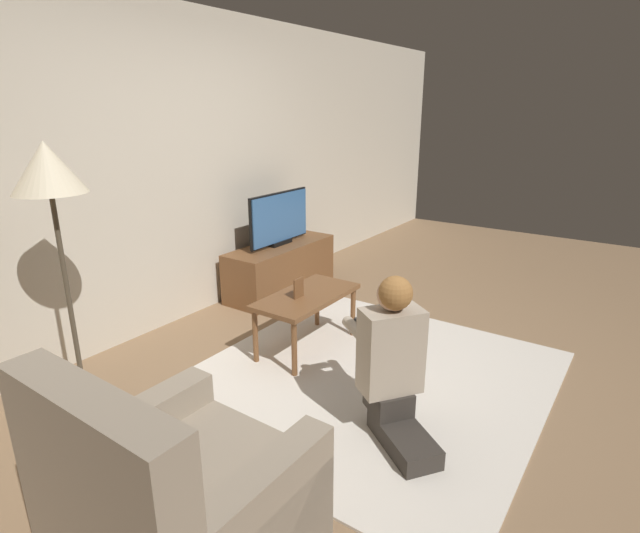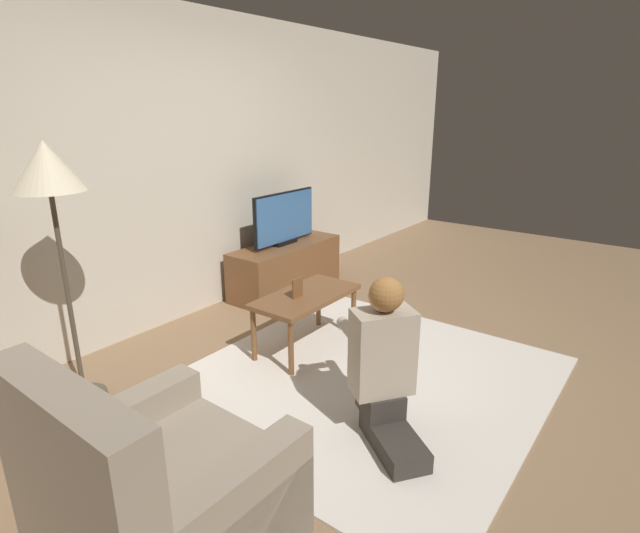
% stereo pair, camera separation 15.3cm
% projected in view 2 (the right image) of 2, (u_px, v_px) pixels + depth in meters
% --- Properties ---
extents(ground_plane, '(10.00, 10.00, 0.00)m').
position_uv_depth(ground_plane, '(366.00, 380.00, 3.46)').
color(ground_plane, '#896B4C').
extents(wall_back, '(10.00, 0.06, 2.60)m').
position_uv_depth(wall_back, '(174.00, 170.00, 4.17)').
color(wall_back, beige).
rests_on(wall_back, ground_plane).
extents(rug, '(2.37, 2.24, 0.02)m').
position_uv_depth(rug, '(366.00, 379.00, 3.46)').
color(rug, silver).
rests_on(rug, ground_plane).
extents(tv_stand, '(1.26, 0.45, 0.49)m').
position_uv_depth(tv_stand, '(286.00, 267.00, 5.07)').
color(tv_stand, brown).
rests_on(tv_stand, ground_plane).
extents(tv, '(0.85, 0.08, 0.52)m').
position_uv_depth(tv, '(285.00, 218.00, 4.92)').
color(tv, black).
rests_on(tv, tv_stand).
extents(coffee_table, '(0.87, 0.44, 0.46)m').
position_uv_depth(coffee_table, '(306.00, 301.00, 3.78)').
color(coffee_table, brown).
rests_on(coffee_table, ground_plane).
extents(floor_lamp, '(0.40, 0.40, 1.64)m').
position_uv_depth(floor_lamp, '(49.00, 182.00, 2.82)').
color(floor_lamp, '#4C4233').
rests_on(floor_lamp, ground_plane).
extents(armchair, '(0.84, 0.85, 0.98)m').
position_uv_depth(armchair, '(159.00, 504.00, 1.97)').
color(armchair, gray).
rests_on(armchair, ground_plane).
extents(person_kneeling, '(0.70, 0.82, 0.94)m').
position_uv_depth(person_kneeling, '(384.00, 361.00, 2.76)').
color(person_kneeling, '#332D28').
rests_on(person_kneeling, rug).
extents(picture_frame, '(0.11, 0.01, 0.15)m').
position_uv_depth(picture_frame, '(298.00, 288.00, 3.68)').
color(picture_frame, brown).
rests_on(picture_frame, coffee_table).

